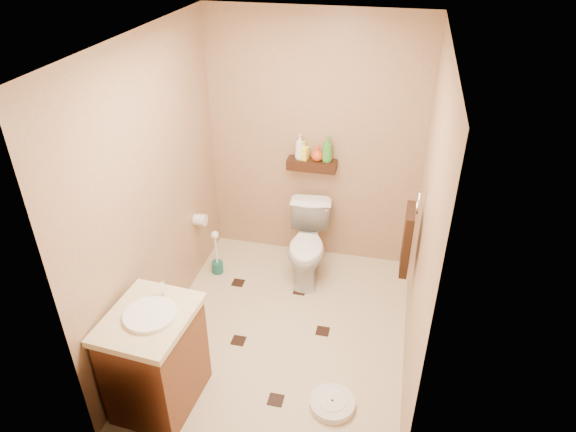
# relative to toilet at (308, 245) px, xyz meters

# --- Properties ---
(ground) EXTENTS (2.50, 2.50, 0.00)m
(ground) POSITION_rel_toilet_xyz_m (-0.04, -0.83, -0.35)
(ground) COLOR beige
(ground) RESTS_ON ground
(wall_back) EXTENTS (2.00, 0.04, 2.40)m
(wall_back) POSITION_rel_toilet_xyz_m (-0.04, 0.42, 0.85)
(wall_back) COLOR #A87960
(wall_back) RESTS_ON ground
(wall_front) EXTENTS (2.00, 0.04, 2.40)m
(wall_front) POSITION_rel_toilet_xyz_m (-0.04, -2.08, 0.85)
(wall_front) COLOR #A87960
(wall_front) RESTS_ON ground
(wall_left) EXTENTS (0.04, 2.50, 2.40)m
(wall_left) POSITION_rel_toilet_xyz_m (-1.04, -0.83, 0.85)
(wall_left) COLOR #A87960
(wall_left) RESTS_ON ground
(wall_right) EXTENTS (0.04, 2.50, 2.40)m
(wall_right) POSITION_rel_toilet_xyz_m (0.96, -0.83, 0.85)
(wall_right) COLOR #A87960
(wall_right) RESTS_ON ground
(ceiling) EXTENTS (2.00, 2.50, 0.02)m
(ceiling) POSITION_rel_toilet_xyz_m (-0.04, -0.83, 2.05)
(ceiling) COLOR white
(ceiling) RESTS_ON wall_back
(wall_shelf) EXTENTS (0.46, 0.14, 0.10)m
(wall_shelf) POSITION_rel_toilet_xyz_m (-0.04, 0.34, 0.67)
(wall_shelf) COLOR #391D0F
(wall_shelf) RESTS_ON wall_back
(floor_accents) EXTENTS (1.20, 1.36, 0.01)m
(floor_accents) POSITION_rel_toilet_xyz_m (-0.03, -0.87, -0.35)
(floor_accents) COLOR black
(floor_accents) RESTS_ON ground
(toilet) EXTENTS (0.46, 0.73, 0.70)m
(toilet) POSITION_rel_toilet_xyz_m (0.00, 0.00, 0.00)
(toilet) COLOR white
(toilet) RESTS_ON ground
(vanity) EXTENTS (0.59, 0.69, 0.92)m
(vanity) POSITION_rel_toilet_xyz_m (-0.74, -1.68, 0.06)
(vanity) COLOR brown
(vanity) RESTS_ON ground
(bathroom_scale) EXTENTS (0.38, 0.38, 0.07)m
(bathroom_scale) POSITION_rel_toilet_xyz_m (0.47, -1.47, -0.32)
(bathroom_scale) COLOR silver
(bathroom_scale) RESTS_ON ground
(toilet_brush) EXTENTS (0.11, 0.11, 0.47)m
(toilet_brush) POSITION_rel_toilet_xyz_m (-0.86, -0.16, -0.18)
(toilet_brush) COLOR #175E55
(toilet_brush) RESTS_ON ground
(towel_ring) EXTENTS (0.12, 0.30, 0.76)m
(towel_ring) POSITION_rel_toilet_xyz_m (0.87, -0.58, 0.60)
(towel_ring) COLOR silver
(towel_ring) RESTS_ON wall_right
(toilet_paper) EXTENTS (0.12, 0.11, 0.12)m
(toilet_paper) POSITION_rel_toilet_xyz_m (-0.98, -0.18, 0.25)
(toilet_paper) COLOR silver
(toilet_paper) RESTS_ON wall_left
(bottle_a) EXTENTS (0.11, 0.11, 0.23)m
(bottle_a) POSITION_rel_toilet_xyz_m (-0.16, 0.34, 0.84)
(bottle_a) COLOR white
(bottle_a) RESTS_ON wall_shelf
(bottle_b) EXTENTS (0.10, 0.10, 0.18)m
(bottle_b) POSITION_rel_toilet_xyz_m (-0.12, 0.34, 0.81)
(bottle_b) COLOR #FFFC35
(bottle_b) RESTS_ON wall_shelf
(bottle_c) EXTENTS (0.15, 0.15, 0.14)m
(bottle_c) POSITION_rel_toilet_xyz_m (0.01, 0.34, 0.79)
(bottle_c) COLOR #D94719
(bottle_c) RESTS_ON wall_shelf
(bottle_d) EXTENTS (0.12, 0.12, 0.25)m
(bottle_d) POSITION_rel_toilet_xyz_m (0.10, 0.34, 0.84)
(bottle_d) COLOR #3C8F2F
(bottle_d) RESTS_ON wall_shelf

